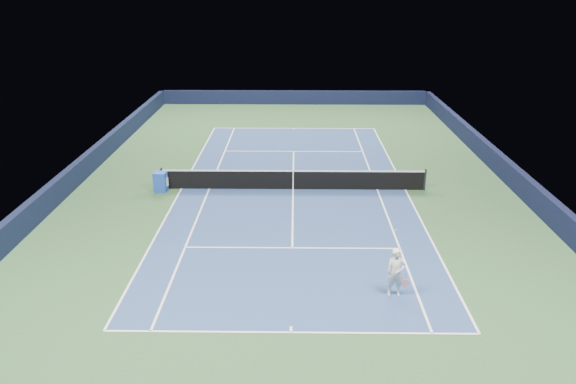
{
  "coord_description": "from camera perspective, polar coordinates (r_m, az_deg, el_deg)",
  "views": [
    {
      "loc": [
        0.1,
        -25.7,
        9.68
      ],
      "look_at": [
        -0.21,
        -3.0,
        1.0
      ],
      "focal_mm": 35.0,
      "sensor_mm": 36.0,
      "label": 1
    }
  ],
  "objects": [
    {
      "name": "tennis_net",
      "position": [
        27.29,
        0.52,
        1.28
      ],
      "size": [
        12.9,
        0.1,
        1.07
      ],
      "color": "black",
      "rests_on": "ground"
    },
    {
      "name": "baseline_near",
      "position": [
        16.86,
        0.3,
        -14.07
      ],
      "size": [
        10.97,
        0.08,
        0.0
      ],
      "primitive_type": "cube",
      "color": "white",
      "rests_on": "ground"
    },
    {
      "name": "court_surface",
      "position": [
        27.46,
        0.52,
        0.29
      ],
      "size": [
        10.97,
        23.77,
        0.01
      ],
      "primitive_type": "cube",
      "color": "navy",
      "rests_on": "ground"
    },
    {
      "name": "sideline_singles_left",
      "position": [
        27.78,
        -8.0,
        0.34
      ],
      "size": [
        0.08,
        23.77,
        0.0
      ],
      "primitive_type": "cube",
      "color": "white",
      "rests_on": "ground"
    },
    {
      "name": "tennis_player",
      "position": [
        18.54,
        10.89,
        -8.03
      ],
      "size": [
        0.77,
        1.23,
        1.87
      ],
      "color": "silver",
      "rests_on": "ground"
    },
    {
      "name": "sponsor_cube",
      "position": [
        27.74,
        -12.81,
        1.02
      ],
      "size": [
        0.65,
        0.58,
        0.96
      ],
      "color": "blue",
      "rests_on": "ground"
    },
    {
      "name": "ground",
      "position": [
        27.46,
        0.52,
        0.28
      ],
      "size": [
        40.0,
        40.0,
        0.0
      ],
      "primitive_type": "plane",
      "color": "#2A4B29",
      "rests_on": "ground"
    },
    {
      "name": "sideline_doubles_left",
      "position": [
        28.02,
        -10.77,
        0.35
      ],
      "size": [
        0.08,
        23.77,
        0.0
      ],
      "primitive_type": "cube",
      "color": "white",
      "rests_on": "ground"
    },
    {
      "name": "baseline_far",
      "position": [
        38.81,
        0.61,
        6.49
      ],
      "size": [
        10.97,
        0.08,
        0.0
      ],
      "primitive_type": "cube",
      "color": "white",
      "rests_on": "ground"
    },
    {
      "name": "wall_far",
      "position": [
        46.43,
        0.65,
        9.58
      ],
      "size": [
        22.0,
        0.35,
        1.1
      ],
      "primitive_type": "cube",
      "color": "black",
      "rests_on": "ground"
    },
    {
      "name": "wall_right",
      "position": [
        29.3,
        22.21,
        1.17
      ],
      "size": [
        0.35,
        40.0,
        1.1
      ],
      "primitive_type": "cube",
      "color": "black",
      "rests_on": "ground"
    },
    {
      "name": "service_line_far",
      "position": [
        33.52,
        0.58,
        4.16
      ],
      "size": [
        8.23,
        0.08,
        0.0
      ],
      "primitive_type": "cube",
      "color": "white",
      "rests_on": "ground"
    },
    {
      "name": "center_mark_near",
      "position": [
        16.98,
        0.31,
        -13.78
      ],
      "size": [
        0.08,
        0.3,
        0.0
      ],
      "primitive_type": "cube",
      "color": "white",
      "rests_on": "ground"
    },
    {
      "name": "wall_left",
      "position": [
        29.38,
        -21.1,
        1.37
      ],
      "size": [
        0.35,
        40.0,
        1.1
      ],
      "primitive_type": "cube",
      "color": "#111733",
      "rests_on": "ground"
    },
    {
      "name": "center_mark_far",
      "position": [
        38.66,
        0.61,
        6.44
      ],
      "size": [
        0.08,
        0.3,
        0.0
      ],
      "primitive_type": "cube",
      "color": "white",
      "rests_on": "ground"
    },
    {
      "name": "sideline_doubles_right",
      "position": [
        27.98,
        11.83,
        0.24
      ],
      "size": [
        0.08,
        23.77,
        0.0
      ],
      "primitive_type": "cube",
      "color": "white",
      "rests_on": "ground"
    },
    {
      "name": "sideline_singles_right",
      "position": [
        27.75,
        9.05,
        0.26
      ],
      "size": [
        0.08,
        23.77,
        0.0
      ],
      "primitive_type": "cube",
      "color": "white",
      "rests_on": "ground"
    },
    {
      "name": "center_service_line",
      "position": [
        27.46,
        0.52,
        0.3
      ],
      "size": [
        0.08,
        12.8,
        0.0
      ],
      "primitive_type": "cube",
      "color": "white",
      "rests_on": "ground"
    },
    {
      "name": "service_line_near",
      "position": [
        21.59,
        0.43,
        -5.69
      ],
      "size": [
        8.23,
        0.08,
        0.0
      ],
      "primitive_type": "cube",
      "color": "white",
      "rests_on": "ground"
    }
  ]
}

